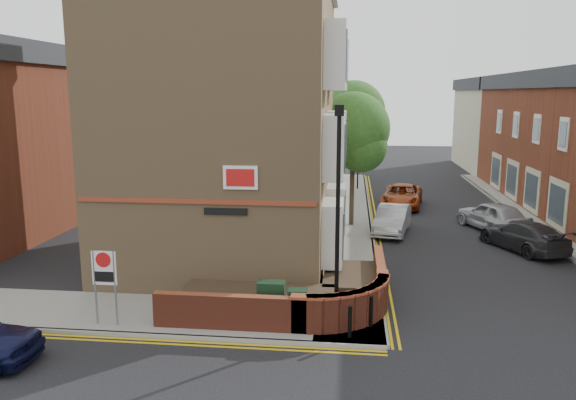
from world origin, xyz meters
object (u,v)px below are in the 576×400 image
at_px(zone_sign, 104,274).
at_px(utility_cabinet_large, 271,301).
at_px(silver_car_near, 392,220).
at_px(lamppost, 338,216).

bearing_deg(zone_sign, utility_cabinet_large, 9.69).
bearing_deg(silver_car_near, lamppost, -89.95).
relative_size(utility_cabinet_large, zone_sign, 0.55).
distance_m(lamppost, silver_car_near, 12.25).
relative_size(lamppost, zone_sign, 2.86).
height_order(utility_cabinet_large, zone_sign, zone_sign).
xyz_separation_m(lamppost, zone_sign, (-6.60, -0.70, -1.70)).
height_order(lamppost, utility_cabinet_large, lamppost).
bearing_deg(zone_sign, silver_car_near, 54.10).
distance_m(utility_cabinet_large, zone_sign, 4.86).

